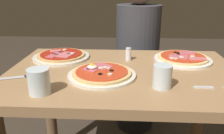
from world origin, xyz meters
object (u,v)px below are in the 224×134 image
object	(u,v)px
dining_table	(124,96)
pizza_foreground	(102,74)
water_glass_near	(163,78)
pizza_across_left	(183,58)
fork	(212,87)
knife	(27,76)
water_glass_far	(40,83)
pizza_across_right	(62,56)
diner_person	(137,61)
salt_shaker	(129,54)

from	to	relation	value
dining_table	pizza_foreground	size ratio (longest dim) A/B	3.65
water_glass_near	pizza_across_left	bearing A→B (deg)	65.13
fork	knife	bearing A→B (deg)	174.80
water_glass_near	fork	distance (m)	0.19
pizza_foreground	knife	size ratio (longest dim) A/B	1.55
pizza_foreground	fork	distance (m)	0.44
fork	pizza_foreground	bearing A→B (deg)	167.35
water_glass_near	water_glass_far	xyz separation A→B (m)	(-0.45, -0.08, 0.00)
water_glass_near	knife	world-z (taller)	water_glass_near
pizza_across_right	water_glass_near	distance (m)	0.60
water_glass_near	diner_person	bearing A→B (deg)	93.33
pizza_foreground	fork	size ratio (longest dim) A/B	1.87
pizza_across_left	fork	size ratio (longest dim) A/B	1.88
salt_shaker	water_glass_far	bearing A→B (deg)	-128.75
pizza_across_right	water_glass_far	xyz separation A→B (m)	(0.03, -0.43, 0.03)
dining_table	pizza_foreground	world-z (taller)	pizza_foreground
water_glass_far	fork	xyz separation A→B (m)	(0.64, 0.08, -0.04)
water_glass_far	fork	size ratio (longest dim) A/B	0.60
water_glass_far	salt_shaker	size ratio (longest dim) A/B	1.41
diner_person	salt_shaker	bearing A→B (deg)	81.64
pizza_across_left	fork	distance (m)	0.34
dining_table	pizza_across_right	size ratio (longest dim) A/B	3.58
salt_shaker	diner_person	xyz separation A→B (m)	(0.08, 0.52, -0.21)
knife	water_glass_far	bearing A→B (deg)	-52.16
water_glass_far	fork	distance (m)	0.65
dining_table	fork	size ratio (longest dim) A/B	6.83
salt_shaker	dining_table	bearing A→B (deg)	-97.73
knife	diner_person	world-z (taller)	diner_person
fork	salt_shaker	size ratio (longest dim) A/B	2.35
dining_table	water_glass_near	distance (m)	0.29
water_glass_far	knife	xyz separation A→B (m)	(-0.12, 0.15, -0.04)
pizza_across_left	pizza_foreground	bearing A→B (deg)	-149.01
salt_shaker	fork	bearing A→B (deg)	-46.07
pizza_across_left	diner_person	xyz separation A→B (m)	(-0.21, 0.51, -0.19)
pizza_foreground	pizza_across_left	xyz separation A→B (m)	(0.40, 0.24, -0.00)
pizza_foreground	water_glass_near	xyz separation A→B (m)	(0.24, -0.10, 0.03)
pizza_across_right	diner_person	distance (m)	0.69
pizza_across_right	fork	size ratio (longest dim) A/B	1.91
salt_shaker	knife	bearing A→B (deg)	-149.76
dining_table	knife	xyz separation A→B (m)	(-0.42, -0.10, 0.14)
fork	dining_table	bearing A→B (deg)	152.89
pizza_foreground	diner_person	bearing A→B (deg)	75.44
diner_person	water_glass_near	bearing A→B (deg)	93.33
knife	diner_person	bearing A→B (deg)	56.23
diner_person	pizza_across_left	bearing A→B (deg)	112.36
water_glass_far	knife	world-z (taller)	water_glass_far
dining_table	salt_shaker	xyz separation A→B (m)	(0.02, 0.15, 0.17)
pizza_across_left	pizza_across_right	bearing A→B (deg)	179.22
salt_shaker	pizza_across_left	bearing A→B (deg)	2.38
pizza_foreground	fork	xyz separation A→B (m)	(0.43, -0.10, -0.01)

